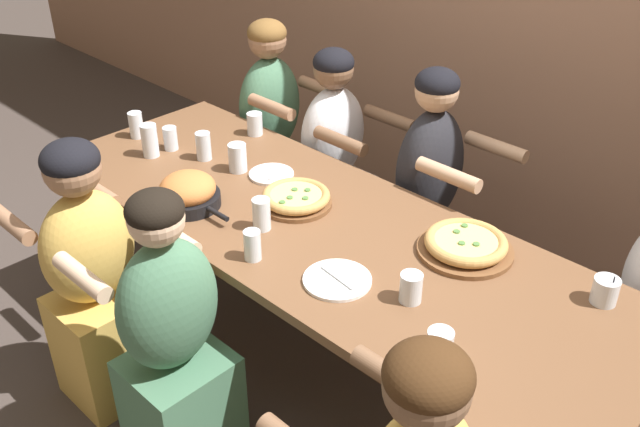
{
  "coord_description": "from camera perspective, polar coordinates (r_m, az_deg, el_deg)",
  "views": [
    {
      "loc": [
        1.57,
        -1.61,
        2.17
      ],
      "look_at": [
        0.0,
        0.0,
        0.79
      ],
      "focal_mm": 40.0,
      "sensor_mm": 36.0,
      "label": 1
    }
  ],
  "objects": [
    {
      "name": "diner_far_midleft",
      "position": [
        3.52,
        1.05,
        3.45
      ],
      "size": [
        0.51,
        0.4,
        1.14
      ],
      "rotation": [
        0.0,
        0.0,
        -1.57
      ],
      "color": "silver",
      "rests_on": "ground"
    },
    {
      "name": "diner_far_center",
      "position": [
        3.2,
        8.54,
        0.39
      ],
      "size": [
        0.51,
        0.4,
        1.19
      ],
      "rotation": [
        0.0,
        0.0,
        -1.57
      ],
      "color": "#232328",
      "rests_on": "ground"
    },
    {
      "name": "skillet_bowl",
      "position": [
        2.8,
        -10.5,
        1.67
      ],
      "size": [
        0.36,
        0.25,
        0.14
      ],
      "color": "black",
      "rests_on": "dining_table"
    },
    {
      "name": "ground_plane",
      "position": [
        3.13,
        0.0,
        -12.52
      ],
      "size": [
        18.0,
        18.0,
        0.0
      ],
      "primitive_type": "plane",
      "color": "#423833",
      "rests_on": "ground"
    },
    {
      "name": "diner_near_center",
      "position": [
        2.51,
        -11.61,
        -10.76
      ],
      "size": [
        0.51,
        0.4,
        1.14
      ],
      "rotation": [
        0.0,
        0.0,
        1.57
      ],
      "color": "#477556",
      "rests_on": "ground"
    },
    {
      "name": "drinking_glass_j",
      "position": [
        2.62,
        -4.7,
        -0.15
      ],
      "size": [
        0.07,
        0.07,
        0.12
      ],
      "color": "silver",
      "rests_on": "dining_table"
    },
    {
      "name": "empty_plate_b",
      "position": [
        3.0,
        -3.91,
        3.15
      ],
      "size": [
        0.19,
        0.19,
        0.02
      ],
      "color": "white",
      "rests_on": "dining_table"
    },
    {
      "name": "drinking_glass_g",
      "position": [
        3.27,
        -11.87,
        5.8
      ],
      "size": [
        0.06,
        0.06,
        0.11
      ],
      "color": "silver",
      "rests_on": "dining_table"
    },
    {
      "name": "cocktail_glass_blue",
      "position": [
        2.44,
        21.83,
        -5.84
      ],
      "size": [
        0.08,
        0.08,
        0.11
      ],
      "color": "silver",
      "rests_on": "dining_table"
    },
    {
      "name": "drinking_glass_h",
      "position": [
        3.04,
        -6.6,
        4.32
      ],
      "size": [
        0.08,
        0.08,
        0.12
      ],
      "color": "silver",
      "rests_on": "dining_table"
    },
    {
      "name": "diner_far_left",
      "position": [
        3.8,
        -3.9,
        5.95
      ],
      "size": [
        0.51,
        0.4,
        1.18
      ],
      "rotation": [
        0.0,
        0.0,
        -1.57
      ],
      "color": "#477556",
      "rests_on": "ground"
    },
    {
      "name": "drinking_glass_e",
      "position": [
        3.42,
        -14.51,
        6.87
      ],
      "size": [
        0.06,
        0.06,
        0.12
      ],
      "color": "silver",
      "rests_on": "dining_table"
    },
    {
      "name": "dining_table",
      "position": [
        2.7,
        0.0,
        -2.17
      ],
      "size": [
        2.53,
        0.88,
        0.74
      ],
      "color": "brown",
      "rests_on": "ground"
    },
    {
      "name": "drinking_glass_f",
      "position": [
        2.29,
        7.28,
        -6.02
      ],
      "size": [
        0.07,
        0.07,
        0.1
      ],
      "color": "silver",
      "rests_on": "dining_table"
    },
    {
      "name": "diner_near_midleft",
      "position": [
        2.85,
        -17.53,
        -5.56
      ],
      "size": [
        0.51,
        0.4,
        1.14
      ],
      "rotation": [
        0.0,
        0.0,
        1.57
      ],
      "color": "gold",
      "rests_on": "ground"
    },
    {
      "name": "drinking_glass_d",
      "position": [
        2.07,
        9.51,
        -10.74
      ],
      "size": [
        0.08,
        0.08,
        0.12
      ],
      "color": "silver",
      "rests_on": "dining_table"
    },
    {
      "name": "pizza_board_second",
      "position": [
        2.55,
        11.57,
        -2.48
      ],
      "size": [
        0.34,
        0.34,
        0.06
      ],
      "color": "brown",
      "rests_on": "dining_table"
    },
    {
      "name": "pizza_board_main",
      "position": [
        2.78,
        -1.93,
        1.23
      ],
      "size": [
        0.28,
        0.28,
        0.06
      ],
      "color": "brown",
      "rests_on": "dining_table"
    },
    {
      "name": "drinking_glass_i",
      "position": [
        3.15,
        -9.3,
        5.24
      ],
      "size": [
        0.07,
        0.07,
        0.12
      ],
      "color": "silver",
      "rests_on": "dining_table"
    },
    {
      "name": "drinking_glass_c",
      "position": [
        3.36,
        -5.24,
        7.07
      ],
      "size": [
        0.07,
        0.07,
        0.1
      ],
      "color": "silver",
      "rests_on": "dining_table"
    },
    {
      "name": "drinking_glass_b",
      "position": [
        3.22,
        -13.45,
        5.56
      ],
      "size": [
        0.07,
        0.07,
        0.15
      ],
      "color": "silver",
      "rests_on": "dining_table"
    },
    {
      "name": "drinking_glass_a",
      "position": [
        2.47,
        -5.42,
        -2.68
      ],
      "size": [
        0.06,
        0.06,
        0.11
      ],
      "color": "silver",
      "rests_on": "dining_table"
    },
    {
      "name": "empty_plate_a",
      "position": [
        2.37,
        1.39,
        -5.33
      ],
      "size": [
        0.23,
        0.23,
        0.02
      ],
      "color": "white",
      "rests_on": "dining_table"
    }
  ]
}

